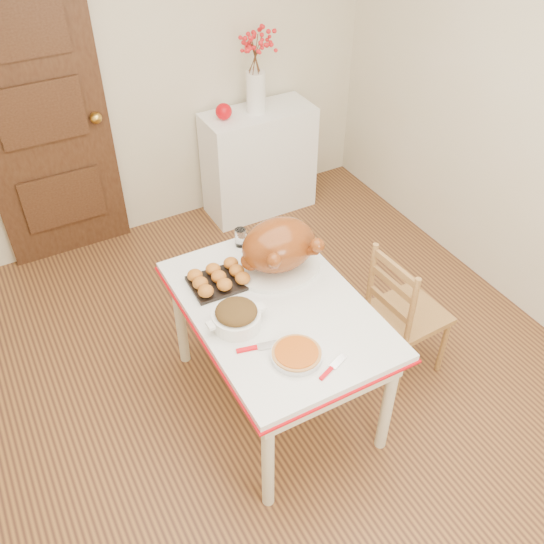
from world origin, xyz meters
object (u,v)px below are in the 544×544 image
kitchen_table (276,355)px  chair_oak (409,311)px  turkey_platter (279,248)px  pumpkin_pie (297,354)px  sideboard (259,162)px

kitchen_table → chair_oak: size_ratio=1.42×
turkey_platter → pumpkin_pie: bearing=-106.9°
sideboard → pumpkin_pie: 2.36m
kitchen_table → turkey_platter: size_ratio=2.62×
sideboard → chair_oak: (-0.05, -1.91, 0.01)m
sideboard → pumpkin_pie: sideboard is taller
kitchen_table → pumpkin_pie: size_ratio=5.18×
sideboard → kitchen_table: sideboard is taller
kitchen_table → turkey_platter: turkey_platter is taller
chair_oak → turkey_platter: turkey_platter is taller
turkey_platter → sideboard: bearing=70.9°
sideboard → turkey_platter: 1.77m
kitchen_table → chair_oak: (0.79, -0.12, 0.07)m
sideboard → kitchen_table: bearing=-115.0°
turkey_platter → pumpkin_pie: 0.64m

